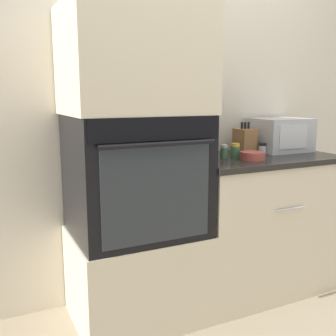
{
  "coord_description": "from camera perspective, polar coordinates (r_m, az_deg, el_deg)",
  "views": [
    {
      "loc": [
        -1.16,
        -1.74,
        1.31
      ],
      "look_at": [
        -0.21,
        0.21,
        0.91
      ],
      "focal_mm": 42.0,
      "sensor_mm": 36.0,
      "label": 1
    }
  ],
  "objects": [
    {
      "name": "ground_plane",
      "position": [
        2.47,
        7.07,
        -21.73
      ],
      "size": [
        12.0,
        12.0,
        0.0
      ],
      "primitive_type": "plane",
      "color": "gray"
    },
    {
      "name": "wall_back",
      "position": [
        2.64,
        0.16,
        9.1
      ],
      "size": [
        8.0,
        0.05,
        2.5
      ],
      "color": "beige",
      "rests_on": "ground_plane"
    },
    {
      "name": "oven_cabinet_base",
      "position": [
        2.43,
        -4.48,
        -15.12
      ],
      "size": [
        0.74,
        0.6,
        0.53
      ],
      "color": "beige",
      "rests_on": "ground_plane"
    },
    {
      "name": "wall_oven",
      "position": [
        2.23,
        -4.67,
        -0.96
      ],
      "size": [
        0.72,
        0.64,
        0.68
      ],
      "color": "black",
      "rests_on": "oven_cabinet_base"
    },
    {
      "name": "oven_cabinet_upper",
      "position": [
        2.2,
        -4.95,
        15.25
      ],
      "size": [
        0.74,
        0.6,
        0.57
      ],
      "color": "beige",
      "rests_on": "wall_oven"
    },
    {
      "name": "counter_unit",
      "position": [
        2.77,
        12.71,
        -7.71
      ],
      "size": [
        1.02,
        0.63,
        0.92
      ],
      "color": "beige",
      "rests_on": "ground_plane"
    },
    {
      "name": "microwave",
      "position": [
        2.91,
        15.86,
        4.67
      ],
      "size": [
        0.38,
        0.33,
        0.23
      ],
      "color": "#B2B5BA",
      "rests_on": "counter_unit"
    },
    {
      "name": "knife_block",
      "position": [
        2.74,
        11.07,
        3.89
      ],
      "size": [
        0.11,
        0.14,
        0.21
      ],
      "color": "olive",
      "rests_on": "counter_unit"
    },
    {
      "name": "bowl",
      "position": [
        2.48,
        12.16,
        1.75
      ],
      "size": [
        0.15,
        0.15,
        0.05
      ],
      "color": "#B24C42",
      "rests_on": "counter_unit"
    },
    {
      "name": "condiment_jar_near",
      "position": [
        2.72,
        13.55,
        2.7
      ],
      "size": [
        0.05,
        0.05,
        0.08
      ],
      "color": "silver",
      "rests_on": "counter_unit"
    },
    {
      "name": "condiment_jar_mid",
      "position": [
        2.52,
        8.15,
        2.38
      ],
      "size": [
        0.05,
        0.05,
        0.08
      ],
      "color": "#427047",
      "rests_on": "counter_unit"
    },
    {
      "name": "condiment_jar_far",
      "position": [
        2.54,
        9.71,
        2.5
      ],
      "size": [
        0.06,
        0.06,
        0.09
      ],
      "color": "#427047",
      "rests_on": "counter_unit"
    }
  ]
}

